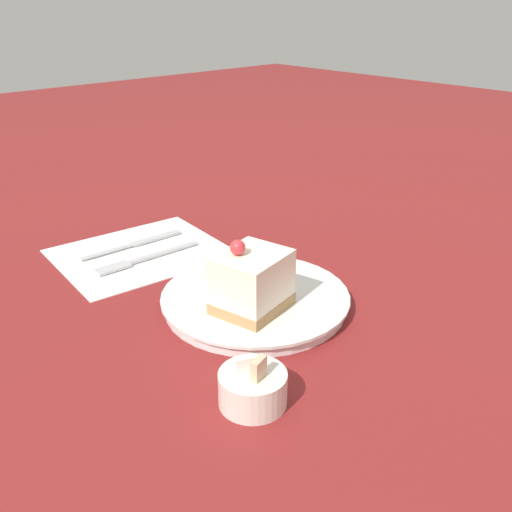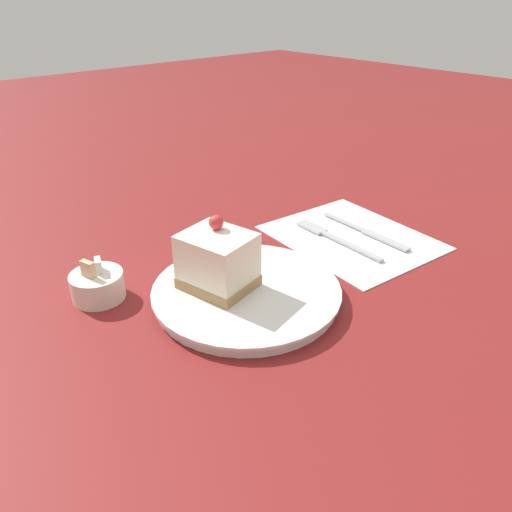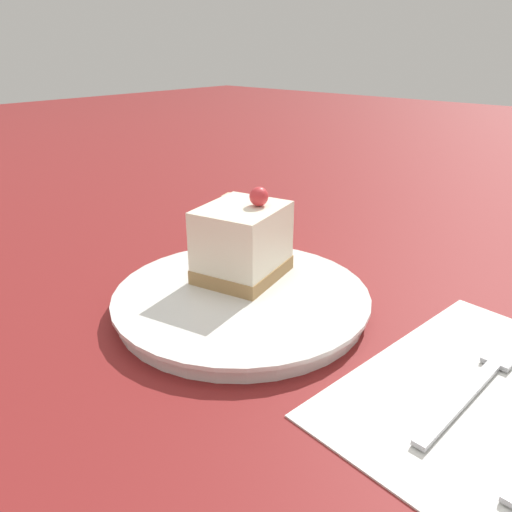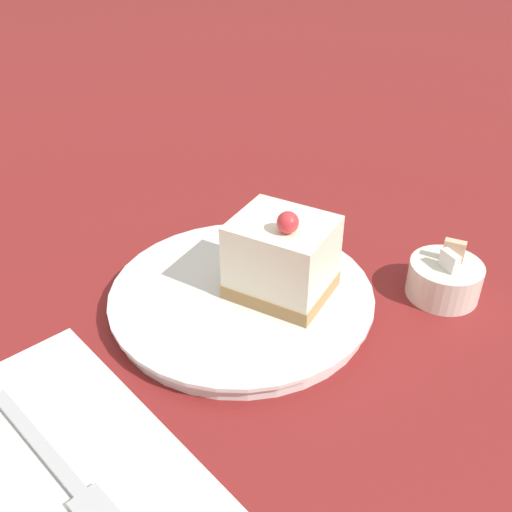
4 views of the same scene
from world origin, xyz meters
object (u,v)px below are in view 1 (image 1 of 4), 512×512
Objects in this scene: sugar_bowl at (253,388)px; knife at (142,242)px; cake_slice at (252,282)px; plate at (255,299)px; fork at (140,260)px.

knife is at bearing -17.71° from sugar_bowl.
cake_slice is 1.46× the size of sugar_bowl.
fork is at bearing 10.51° from plate.
plate is 0.22m from fork.
cake_slice reaches higher than plate.
plate is at bearing -166.31° from fork.
knife is at bearing 0.30° from plate.
cake_slice is at bearing -41.98° from sugar_bowl.
fork is 0.07m from knife.
plate is 2.45× the size of cake_slice.
sugar_bowl is at bearing 125.71° from cake_slice.
fork is 0.99× the size of knife.
fork is 0.38m from sugar_bowl.
sugar_bowl is (-0.36, 0.10, 0.01)m from fork.
knife is at bearing -31.35° from fork.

